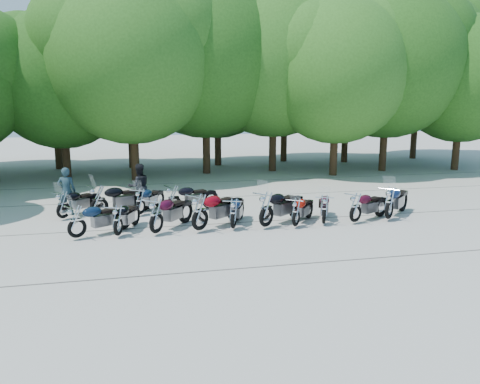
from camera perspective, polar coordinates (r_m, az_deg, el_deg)
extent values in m
plane|color=#A39E93|center=(15.11, 1.23, -5.17)|extent=(90.00, 90.00, 0.00)
cylinder|color=#3A2614|center=(27.33, -20.48, 4.98)|extent=(0.44, 0.44, 3.31)
sphere|color=#286319|center=(27.23, -21.01, 12.66)|extent=(7.31, 7.31, 7.31)
cylinder|color=#3A2614|center=(25.44, -12.75, 5.71)|extent=(0.44, 0.44, 3.93)
sphere|color=#357721|center=(25.42, -13.18, 15.53)|extent=(8.70, 8.70, 8.70)
cylinder|color=#3A2614|center=(27.56, -4.13, 6.55)|extent=(0.44, 0.44, 4.13)
sphere|color=#286319|center=(27.58, -4.27, 16.07)|extent=(9.13, 9.13, 9.13)
cylinder|color=#3A2614|center=(28.55, 4.01, 6.67)|extent=(0.44, 0.44, 4.09)
sphere|color=#357721|center=(28.56, 4.14, 15.77)|extent=(9.04, 9.04, 9.04)
cylinder|color=#3A2614|center=(27.34, 11.38, 5.79)|extent=(0.44, 0.44, 3.62)
sphere|color=#357721|center=(27.28, 11.71, 14.20)|extent=(8.00, 8.00, 8.00)
cylinder|color=#3A2614|center=(29.82, 17.12, 6.29)|extent=(0.44, 0.44, 3.98)
sphere|color=#286319|center=(29.81, 17.62, 14.75)|extent=(8.79, 8.79, 8.79)
cylinder|color=#3A2614|center=(31.90, 24.90, 5.52)|extent=(0.44, 0.44, 3.41)
sphere|color=#286319|center=(31.83, 25.47, 12.29)|extent=(7.53, 7.53, 7.53)
cylinder|color=#3A2614|center=(31.54, -21.36, 5.84)|extent=(0.44, 0.44, 3.52)
sphere|color=#357721|center=(31.48, -21.87, 12.92)|extent=(7.78, 7.78, 7.78)
cylinder|color=#3A2614|center=(30.63, -13.07, 6.08)|extent=(0.44, 0.44, 3.42)
sphere|color=#286319|center=(30.55, -13.39, 13.18)|extent=(7.56, 7.56, 7.56)
cylinder|color=#3A2614|center=(31.11, -2.72, 6.56)|extent=(0.44, 0.44, 3.56)
sphere|color=#286319|center=(31.05, -2.79, 13.84)|extent=(7.88, 7.88, 7.88)
cylinder|color=#3A2614|center=(33.24, 5.38, 6.98)|extent=(0.44, 0.44, 3.76)
sphere|color=#286319|center=(33.21, 5.51, 14.16)|extent=(8.31, 8.31, 8.31)
cylinder|color=#3A2614|center=(33.42, 12.68, 6.67)|extent=(0.44, 0.44, 3.63)
sphere|color=#357721|center=(33.37, 12.98, 13.56)|extent=(8.02, 8.02, 8.02)
cylinder|color=#3A2614|center=(37.08, 20.50, 7.23)|extent=(0.44, 0.44, 4.37)
sphere|color=#286319|center=(37.13, 21.02, 14.70)|extent=(9.67, 9.67, 9.67)
imported|color=#1E353F|center=(18.63, -20.39, 0.09)|extent=(0.68, 0.47, 1.80)
imported|color=black|center=(18.84, -12.19, 0.67)|extent=(1.02, 0.88, 1.81)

